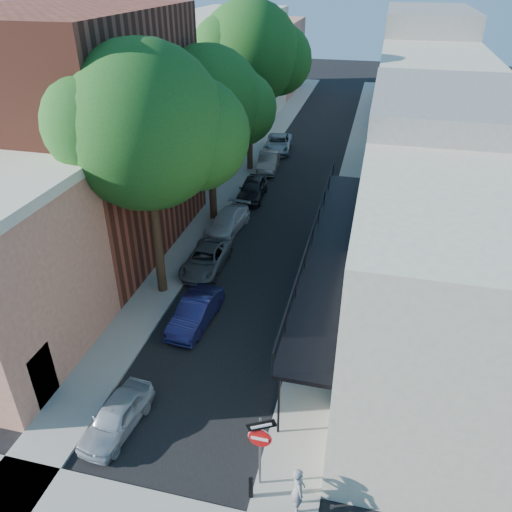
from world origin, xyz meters
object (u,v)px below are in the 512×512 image
Objects in this scene: parked_car_f at (268,162)px; oak_mid at (216,104)px; bollard at (251,488)px; sign_post at (260,441)px; parked_car_c at (206,259)px; parked_car_g at (278,143)px; oak_near at (157,129)px; pedestrian at (298,489)px; parked_car_d at (227,221)px; oak_far at (256,55)px; parked_car_e at (252,189)px; parked_car_b at (196,312)px; parked_car_a at (117,416)px.

oak_mid is at bearing -102.12° from parked_car_f.
sign_post is at bearing 71.44° from bollard.
parked_car_g reaches higher than parked_car_c.
oak_near is 2.47× the size of parked_car_g.
pedestrian is at bearing 0.00° from bollard.
oak_mid reaches higher than parked_car_g.
sign_post is at bearing -63.78° from parked_car_d.
oak_far is at bearing 103.35° from bollard.
sign_post is 12.87m from parked_car_c.
parked_car_e is 10.09m from parked_car_g.
parked_car_d is 4.98m from parked_car_e.
oak_near is 7.85m from parked_car_b.
parked_car_g is (-0.28, 10.09, -0.04)m from parked_car_e.
parked_car_e reaches higher than parked_car_c.
pedestrian reaches higher than parked_car_e.
sign_post is 0.72× the size of parked_car_d.
parked_car_e is 0.87× the size of parked_car_g.
parked_car_c is 4.39m from parked_car_d.
oak_near is (-6.53, 9.29, 5.84)m from sign_post.
oak_far is at bearing 100.66° from parked_car_d.
parked_car_d is 1.03× the size of parked_car_e.
parked_car_b is 0.91× the size of parked_car_c.
parked_car_f is at bearing 101.45° from bollard.
oak_near is 0.96× the size of oak_far.
parked_car_e is at bearing 72.91° from oak_mid.
parked_car_b is at bearing -48.51° from oak_near.
oak_mid is at bearing 109.90° from bollard.
oak_near reaches higher than pedestrian.
parked_car_e is at bearing 84.78° from oak_near.
parked_car_f is at bearing 95.57° from parked_car_d.
parked_car_d is (0.84, -1.37, -6.46)m from oak_mid.
pedestrian reaches higher than parked_car_b.
parked_car_c is at bearing 98.08° from parked_car_a.
oak_mid is 8.73m from parked_car_c.
oak_far is 7.65m from parked_car_f.
parked_car_d is at bearing 83.17° from oak_near.
parked_car_e is (-5.47, 20.87, -1.35)m from sign_post.
oak_near is 11.14m from parked_car_a.
pedestrian is (6.68, -21.34, 0.25)m from parked_car_e.
oak_near is 7.04× the size of pedestrian.
parked_car_a is at bearing -94.99° from parked_car_f.
bollard is 13.78m from oak_near.
parked_car_c is at bearing -93.74° from parked_car_e.
oak_near is 2.84× the size of parked_car_e.
parked_car_g is at bearing 96.44° from parked_car_d.
sign_post is 0.92× the size of parked_car_a.
pedestrian reaches higher than parked_car_a.
oak_mid is 15.15m from parked_car_g.
parked_car_c is (0.99, -5.75, -6.49)m from oak_mid.
sign_post is 19.14m from oak_mid.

